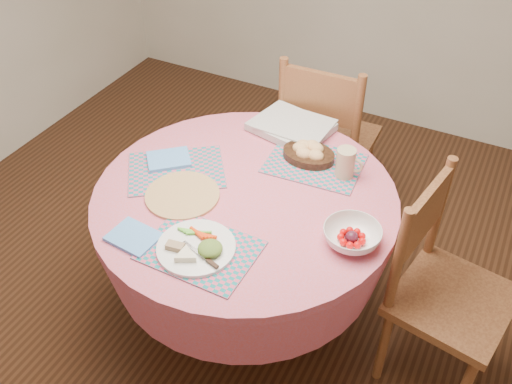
% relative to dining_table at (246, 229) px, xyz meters
% --- Properties ---
extents(ground, '(4.00, 4.00, 0.00)m').
position_rel_dining_table_xyz_m(ground, '(0.00, 0.00, -0.56)').
color(ground, '#331C0F').
rests_on(ground, ground).
extents(dining_table, '(1.24, 1.24, 0.75)m').
position_rel_dining_table_xyz_m(dining_table, '(0.00, 0.00, 0.00)').
color(dining_table, '#CC5F83').
rests_on(dining_table, ground).
extents(chair_right, '(0.50, 0.52, 0.97)m').
position_rel_dining_table_xyz_m(chair_right, '(0.82, 0.11, -0.05)').
color(chair_right, brown).
rests_on(chair_right, ground).
extents(chair_back, '(0.48, 0.46, 1.01)m').
position_rel_dining_table_xyz_m(chair_back, '(0.04, 0.83, -0.03)').
color(chair_back, brown).
rests_on(chair_back, ground).
extents(placemat_front, '(0.40, 0.30, 0.01)m').
position_rel_dining_table_xyz_m(placemat_front, '(0.00, -0.35, 0.20)').
color(placemat_front, '#16797E').
rests_on(placemat_front, dining_table).
extents(placemat_left, '(0.50, 0.48, 0.01)m').
position_rel_dining_table_xyz_m(placemat_left, '(-0.33, 0.00, 0.20)').
color(placemat_left, '#16797E').
rests_on(placemat_left, dining_table).
extents(placemat_back, '(0.42, 0.33, 0.01)m').
position_rel_dining_table_xyz_m(placemat_back, '(0.17, 0.31, 0.20)').
color(placemat_back, '#16797E').
rests_on(placemat_back, dining_table).
extents(wicker_trivet, '(0.30, 0.30, 0.01)m').
position_rel_dining_table_xyz_m(wicker_trivet, '(-0.22, -0.13, 0.20)').
color(wicker_trivet, '#A36B46').
rests_on(wicker_trivet, dining_table).
extents(napkin_near, '(0.19, 0.16, 0.01)m').
position_rel_dining_table_xyz_m(napkin_near, '(-0.25, -0.41, 0.20)').
color(napkin_near, '#5897E3').
rests_on(napkin_near, dining_table).
extents(napkin_far, '(0.23, 0.22, 0.01)m').
position_rel_dining_table_xyz_m(napkin_far, '(-0.40, 0.04, 0.21)').
color(napkin_far, '#5897E3').
rests_on(napkin_far, placemat_left).
extents(dinner_plate, '(0.29, 0.29, 0.05)m').
position_rel_dining_table_xyz_m(dinner_plate, '(-0.00, -0.36, 0.22)').
color(dinner_plate, white).
rests_on(dinner_plate, placemat_front).
extents(bread_bowl, '(0.23, 0.23, 0.08)m').
position_rel_dining_table_xyz_m(bread_bowl, '(0.13, 0.34, 0.23)').
color(bread_bowl, black).
rests_on(bread_bowl, placemat_back).
extents(latte_mug, '(0.12, 0.08, 0.13)m').
position_rel_dining_table_xyz_m(latte_mug, '(0.32, 0.29, 0.26)').
color(latte_mug, tan).
rests_on(latte_mug, placemat_back).
extents(fruit_bowl, '(0.28, 0.28, 0.07)m').
position_rel_dining_table_xyz_m(fruit_bowl, '(0.48, -0.07, 0.23)').
color(fruit_bowl, white).
rests_on(fruit_bowl, dining_table).
extents(newspaper_stack, '(0.39, 0.33, 0.04)m').
position_rel_dining_table_xyz_m(newspaper_stack, '(-0.02, 0.50, 0.22)').
color(newspaper_stack, silver).
rests_on(newspaper_stack, dining_table).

